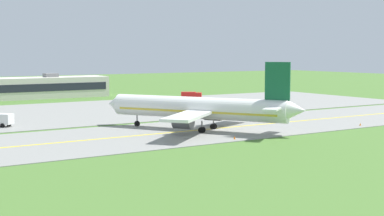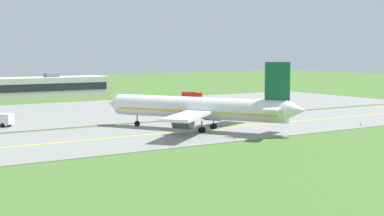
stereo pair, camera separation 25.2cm
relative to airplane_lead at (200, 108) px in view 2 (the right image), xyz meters
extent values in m
plane|color=#47702D|center=(3.23, 0.31, -4.13)|extent=(500.00, 500.00, 0.00)
cube|color=gray|center=(3.23, 0.31, -4.08)|extent=(240.00, 28.00, 0.10)
cube|color=gray|center=(13.23, 42.31, -4.08)|extent=(140.00, 52.00, 0.10)
cube|color=yellow|center=(3.23, 0.31, -4.03)|extent=(220.00, 0.60, 0.01)
cylinder|color=white|center=(-0.26, 0.41, 0.07)|extent=(21.38, 30.97, 4.00)
cone|color=white|center=(-9.88, 15.86, 0.07)|extent=(4.60, 4.22, 3.80)
cone|color=white|center=(9.47, -15.20, 0.47)|extent=(4.58, 4.51, 3.40)
cube|color=gold|center=(-0.26, 0.41, -0.43)|extent=(20.01, 28.70, 0.36)
cube|color=#1E232D|center=(-8.72, 13.99, 0.77)|extent=(3.84, 3.33, 0.70)
cube|color=white|center=(-6.31, -5.95, -0.43)|extent=(14.58, 13.31, 0.50)
cylinder|color=#47474C|center=(-5.67, -3.19, -1.83)|extent=(3.75, 4.10, 2.30)
cylinder|color=black|center=(-6.52, -1.84, -1.83)|extent=(1.91, 1.32, 2.10)
cube|color=white|center=(8.12, 3.04, -0.43)|extent=(15.66, 10.47, 0.50)
cylinder|color=#47474C|center=(5.36, 3.68, -1.83)|extent=(3.75, 4.10, 2.30)
cylinder|color=black|center=(4.52, 5.04, -1.83)|extent=(1.91, 1.32, 2.10)
cube|color=#145938|center=(7.68, -12.32, 5.32)|extent=(2.67, 3.95, 6.50)
cube|color=white|center=(5.07, -14.18, 0.87)|extent=(6.21, 5.58, 0.30)
cube|color=white|center=(10.50, -10.79, 0.87)|extent=(6.45, 4.78, 0.30)
cylinder|color=slate|center=(-7.13, 11.45, -2.76)|extent=(0.24, 0.24, 1.65)
cylinder|color=black|center=(-7.13, 11.45, -3.58)|extent=(0.88, 1.12, 1.10)
cylinder|color=slate|center=(-1.41, -2.66, -2.76)|extent=(0.24, 0.24, 1.65)
cylinder|color=black|center=(-1.64, -2.80, -3.58)|extent=(0.88, 1.12, 1.10)
cylinder|color=black|center=(-1.17, -2.51, -3.58)|extent=(0.88, 1.12, 1.10)
cylinder|color=slate|center=(3.01, 0.09, -2.76)|extent=(0.24, 0.24, 1.65)
cylinder|color=black|center=(2.77, -0.05, -3.58)|extent=(0.88, 1.12, 1.10)
cylinder|color=black|center=(3.24, 0.24, -3.58)|extent=(0.88, 1.12, 1.10)
cube|color=red|center=(34.29, 52.96, -2.63)|extent=(2.65, 2.69, 1.80)
cube|color=#1E232D|center=(34.89, 52.48, -2.32)|extent=(1.24, 1.51, 0.81)
cube|color=red|center=(31.95, 54.83, -2.53)|extent=(4.59, 4.26, 2.00)
cylinder|color=orange|center=(34.29, 52.96, -1.63)|extent=(0.20, 0.20, 0.18)
cylinder|color=black|center=(34.92, 53.74, -3.68)|extent=(0.89, 0.80, 0.90)
cylinder|color=black|center=(33.67, 52.18, -3.68)|extent=(0.89, 0.80, 0.90)
cylinder|color=black|center=(31.95, 56.18, -3.68)|extent=(0.89, 0.80, 0.90)
cylinder|color=black|center=(30.64, 54.53, -3.68)|extent=(0.89, 0.80, 0.90)
cube|color=silver|center=(-29.51, 24.58, -2.53)|extent=(4.37, 4.52, 2.00)
cylinder|color=black|center=(-29.73, 23.26, -3.68)|extent=(0.83, 0.87, 0.90)
cylinder|color=black|center=(-28.17, 24.66, -3.68)|extent=(0.83, 0.87, 0.90)
cube|color=beige|center=(-10.54, 87.91, -0.87)|extent=(58.47, 11.17, 6.52)
cube|color=#1E232D|center=(-10.54, 82.28, -0.55)|extent=(56.13, 0.10, 2.35)
cube|color=slate|center=(1.15, 87.91, 2.99)|extent=(4.00, 4.00, 1.20)
cone|color=orange|center=(30.00, -11.33, -3.83)|extent=(0.44, 0.44, 0.60)
cone|color=orange|center=(-1.04, -11.84, -3.83)|extent=(0.44, 0.44, 0.60)
camera|label=1|loc=(-55.41, -84.01, 10.22)|focal=51.81mm
camera|label=2|loc=(-55.19, -84.14, 10.22)|focal=51.81mm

